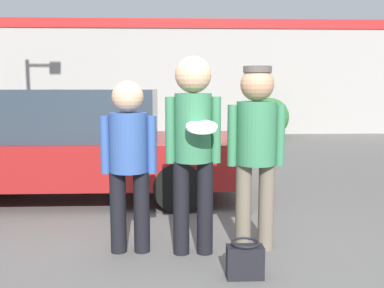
# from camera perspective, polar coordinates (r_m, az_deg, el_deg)

# --- Properties ---
(ground_plane) EXTENTS (56.00, 56.00, 0.00)m
(ground_plane) POSITION_cam_1_polar(r_m,az_deg,el_deg) (4.24, -0.41, -13.83)
(ground_plane) COLOR #5B5956
(storefront_building) EXTENTS (24.00, 0.22, 3.72)m
(storefront_building) POSITION_cam_1_polar(r_m,az_deg,el_deg) (14.12, -1.83, 8.97)
(storefront_building) COLOR gray
(storefront_building) RESTS_ON ground
(person_left) EXTENTS (0.52, 0.35, 1.61)m
(person_left) POSITION_cam_1_polar(r_m,az_deg,el_deg) (3.98, -8.44, -1.18)
(person_left) COLOR black
(person_left) RESTS_ON ground
(person_middle_with_frisbee) EXTENTS (0.50, 0.55, 1.82)m
(person_middle_with_frisbee) POSITION_cam_1_polar(r_m,az_deg,el_deg) (3.87, 0.16, 0.97)
(person_middle_with_frisbee) COLOR black
(person_middle_with_frisbee) RESTS_ON ground
(person_right) EXTENTS (0.54, 0.37, 1.74)m
(person_right) POSITION_cam_1_polar(r_m,az_deg,el_deg) (4.03, 8.54, 0.50)
(person_right) COLOR #665B4C
(person_right) RESTS_ON ground
(parked_car_near) EXTENTS (4.54, 1.77, 1.52)m
(parked_car_near) POSITION_cam_1_polar(r_m,az_deg,el_deg) (6.20, -15.25, -0.10)
(parked_car_near) COLOR maroon
(parked_car_near) RESTS_ON ground
(shrub) EXTENTS (1.22, 1.22, 1.22)m
(shrub) POSITION_cam_1_polar(r_m,az_deg,el_deg) (13.68, 10.28, 3.52)
(shrub) COLOR #2D6B33
(shrub) RESTS_ON ground
(handbag) EXTENTS (0.30, 0.23, 0.31)m
(handbag) POSITION_cam_1_polar(r_m,az_deg,el_deg) (3.63, 7.08, -15.15)
(handbag) COLOR black
(handbag) RESTS_ON ground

